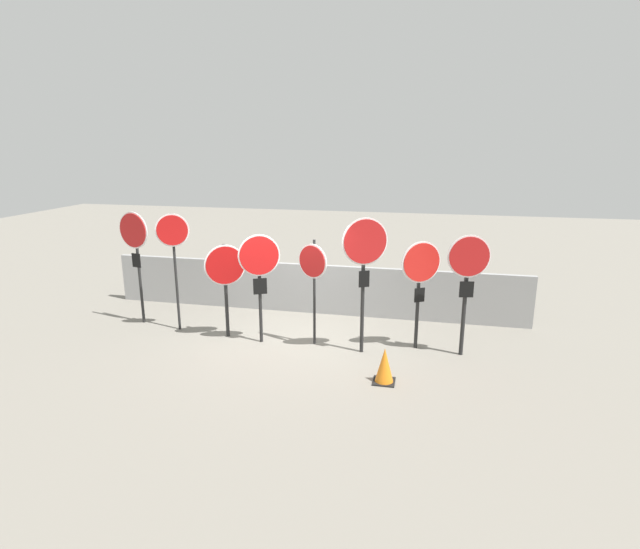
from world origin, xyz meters
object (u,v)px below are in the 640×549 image
Objects in this scene: stop_sign_1 at (173,242)px; stop_sign_5 at (364,256)px; stop_sign_0 at (135,241)px; stop_sign_2 at (225,272)px; stop_sign_7 at (468,271)px; stop_sign_4 at (313,268)px; stop_sign_3 at (259,265)px; stop_sign_6 at (420,272)px; traffic_cone_0 at (384,366)px.

stop_sign_5 is (4.04, -0.36, -0.02)m from stop_sign_1.
stop_sign_1 is (1.03, -0.21, 0.07)m from stop_sign_0.
stop_sign_1 is at bearing 2.34° from stop_sign_0.
stop_sign_7 is (4.72, 0.06, 0.26)m from stop_sign_2.
stop_sign_0 reaches higher than stop_sign_4.
stop_sign_1 reaches higher than stop_sign_3.
stop_sign_1 is 5.08m from stop_sign_6.
stop_sign_1 is 5.92m from stop_sign_7.
traffic_cone_0 is at bearing -145.39° from stop_sign_7.
stop_sign_6 is at bearing -4.66° from stop_sign_5.
stop_sign_0 is 1.17× the size of stop_sign_4.
stop_sign_5 is at bearing 7.51° from stop_sign_0.
stop_sign_1 reaches higher than stop_sign_4.
stop_sign_1 is at bearing 167.25° from stop_sign_7.
stop_sign_3 is at bearing 171.14° from stop_sign_7.
stop_sign_2 is 4.73m from stop_sign_7.
stop_sign_3 is at bearing -41.60° from stop_sign_2.
stop_sign_5 is 4.29× the size of traffic_cone_0.
traffic_cone_0 is (5.60, -1.72, -1.57)m from stop_sign_0.
stop_sign_1 is 5.08m from traffic_cone_0.
stop_sign_5 is 2.05m from traffic_cone_0.
stop_sign_7 is at bearing -39.42° from stop_sign_6.
stop_sign_7 is 2.38m from traffic_cone_0.
stop_sign_1 reaches higher than stop_sign_6.
stop_sign_0 is at bearing 146.06° from stop_sign_5.
stop_sign_6 is at bearing 32.25° from stop_sign_4.
stop_sign_1 reaches higher than stop_sign_2.
stop_sign_1 reaches higher than traffic_cone_0.
stop_sign_3 is at bearing 4.37° from stop_sign_0.
stop_sign_7 is at bearing -25.43° from stop_sign_1.
stop_sign_0 is at bearing -160.03° from stop_sign_4.
stop_sign_5 is at bearing -29.73° from stop_sign_1.
stop_sign_0 is 1.17× the size of stop_sign_6.
stop_sign_5 reaches higher than stop_sign_7.
stop_sign_1 is at bearing 141.67° from stop_sign_2.
stop_sign_5 reaches higher than stop_sign_6.
stop_sign_0 reaches higher than stop_sign_6.
stop_sign_7 is (5.91, -0.09, -0.28)m from stop_sign_1.
traffic_cone_0 is (4.57, -1.50, -1.64)m from stop_sign_1.
stop_sign_1 is 1.32m from stop_sign_2.
stop_sign_3 is 0.85× the size of stop_sign_5.
stop_sign_5 reaches higher than stop_sign_0.
stop_sign_5 is (1.02, -0.19, 0.34)m from stop_sign_4.
stop_sign_7 is (1.87, 0.28, -0.26)m from stop_sign_5.
stop_sign_6 is at bearing 12.61° from stop_sign_0.
stop_sign_4 is (4.05, -0.39, -0.29)m from stop_sign_0.
stop_sign_4 is 2.89m from stop_sign_7.
stop_sign_0 is at bearing 149.44° from stop_sign_6.
stop_sign_5 is (2.85, -0.21, 0.52)m from stop_sign_2.
stop_sign_3 is 1.04× the size of stop_sign_4.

